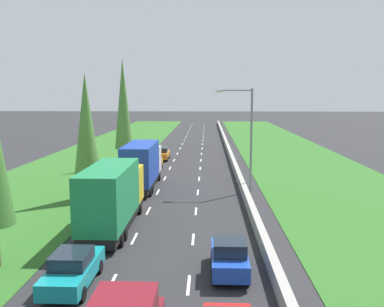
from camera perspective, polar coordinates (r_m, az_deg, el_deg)
The scene contains 14 objects.
ground_plane at distance 63.41m, azimuth -0.23°, elevation 0.34°, with size 300.00×300.00×0.00m, color #28282B.
grass_verge_left at distance 65.15m, azimuth -11.42°, elevation 0.40°, with size 14.00×140.00×0.04m, color #2D6623.
grass_verge_right at distance 64.44m, azimuth 12.62°, elevation 0.29°, with size 14.00×140.00×0.04m, color #2D6623.
median_barrier at distance 63.38m, azimuth 4.92°, elevation 0.69°, with size 0.44×120.00×0.85m, color #9E9B93.
lane_markings at distance 63.41m, azimuth -0.23°, elevation 0.34°, with size 3.64×116.00×0.01m.
teal_sedan_left_lane at distance 20.00m, azimuth -15.89°, elevation -14.84°, with size 1.82×4.50×1.64m.
green_box_truck_left_lane at distance 26.92m, azimuth -10.71°, elevation -5.65°, with size 2.46×9.40×4.18m.
blue_box_truck_left_lane at distance 38.21m, azimuth -6.77°, elevation -1.52°, with size 2.46×9.40×4.18m.
orange_sedan_left_lane at distance 47.36m, azimuth -5.32°, elevation -1.33°, with size 1.82×4.50×1.64m.
blue_hatchback_right_lane at distance 20.58m, azimuth 5.09°, elevation -13.82°, with size 1.74×3.90×1.72m.
orange_sedan_left_lane_sixth at distance 54.98m, azimuth -4.13°, elevation -0.01°, with size 1.82×4.50×1.64m.
poplar_tree_second at distance 34.30m, azimuth -14.20°, elevation 3.88°, with size 2.06×2.06×10.20m.
poplar_tree_third at distance 49.41m, azimuth -9.33°, elevation 6.60°, with size 2.11×2.11×12.58m.
street_light_mast at distance 36.50m, azimuth 7.53°, elevation 2.85°, with size 3.20×0.28×9.00m.
Camera 1 is at (2.55, -2.79, 8.48)m, focal length 39.24 mm.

